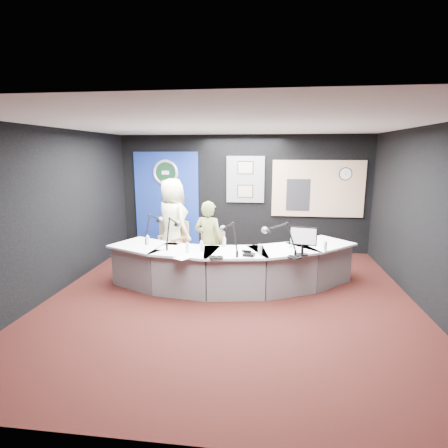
# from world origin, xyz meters

# --- Properties ---
(ground) EXTENTS (6.00, 6.00, 0.00)m
(ground) POSITION_xyz_m (0.00, 0.00, 0.00)
(ground) COLOR black
(ground) RESTS_ON ground
(ceiling) EXTENTS (6.00, 6.00, 0.02)m
(ceiling) POSITION_xyz_m (0.00, 0.00, 2.80)
(ceiling) COLOR silver
(ceiling) RESTS_ON ground
(wall_back) EXTENTS (6.00, 0.02, 2.80)m
(wall_back) POSITION_xyz_m (0.00, 3.00, 1.40)
(wall_back) COLOR black
(wall_back) RESTS_ON ground
(wall_front) EXTENTS (6.00, 0.02, 2.80)m
(wall_front) POSITION_xyz_m (0.00, -3.00, 1.40)
(wall_front) COLOR black
(wall_front) RESTS_ON ground
(wall_left) EXTENTS (0.02, 6.00, 2.80)m
(wall_left) POSITION_xyz_m (-3.00, 0.00, 1.40)
(wall_left) COLOR black
(wall_left) RESTS_ON ground
(wall_right) EXTENTS (0.02, 6.00, 2.80)m
(wall_right) POSITION_xyz_m (3.00, 0.00, 1.40)
(wall_right) COLOR black
(wall_right) RESTS_ON ground
(broadcast_desk) EXTENTS (4.50, 1.90, 0.75)m
(broadcast_desk) POSITION_xyz_m (-0.05, 0.55, 0.38)
(broadcast_desk) COLOR silver
(broadcast_desk) RESTS_ON ground
(backdrop_panel) EXTENTS (1.60, 0.05, 2.30)m
(backdrop_panel) POSITION_xyz_m (-1.90, 2.97, 1.25)
(backdrop_panel) COLOR navy
(backdrop_panel) RESTS_ON wall_back
(agency_seal) EXTENTS (0.63, 0.07, 0.63)m
(agency_seal) POSITION_xyz_m (-1.90, 2.93, 1.90)
(agency_seal) COLOR silver
(agency_seal) RESTS_ON backdrop_panel
(seal_center) EXTENTS (0.48, 0.01, 0.48)m
(seal_center) POSITION_xyz_m (-1.90, 2.94, 1.90)
(seal_center) COLOR black
(seal_center) RESTS_ON backdrop_panel
(pinboard) EXTENTS (0.90, 0.04, 1.10)m
(pinboard) POSITION_xyz_m (0.05, 2.97, 1.75)
(pinboard) COLOR slate
(pinboard) RESTS_ON wall_back
(framed_photo_upper) EXTENTS (0.34, 0.02, 0.27)m
(framed_photo_upper) POSITION_xyz_m (0.05, 2.94, 2.03)
(framed_photo_upper) COLOR gray
(framed_photo_upper) RESTS_ON pinboard
(framed_photo_lower) EXTENTS (0.34, 0.02, 0.27)m
(framed_photo_lower) POSITION_xyz_m (0.05, 2.94, 1.47)
(framed_photo_lower) COLOR gray
(framed_photo_lower) RESTS_ON pinboard
(booth_window_frame) EXTENTS (2.12, 0.06, 1.32)m
(booth_window_frame) POSITION_xyz_m (1.75, 2.97, 1.55)
(booth_window_frame) COLOR tan
(booth_window_frame) RESTS_ON wall_back
(booth_glow) EXTENTS (2.00, 0.02, 1.20)m
(booth_glow) POSITION_xyz_m (1.75, 2.96, 1.55)
(booth_glow) COLOR #FEDDA0
(booth_glow) RESTS_ON booth_window_frame
(equipment_rack) EXTENTS (0.55, 0.02, 0.75)m
(equipment_rack) POSITION_xyz_m (1.30, 2.94, 1.40)
(equipment_rack) COLOR black
(equipment_rack) RESTS_ON booth_window_frame
(wall_clock) EXTENTS (0.28, 0.01, 0.28)m
(wall_clock) POSITION_xyz_m (2.35, 2.94, 1.90)
(wall_clock) COLOR white
(wall_clock) RESTS_ON booth_window_frame
(armchair_left) EXTENTS (0.74, 0.74, 0.94)m
(armchair_left) POSITION_xyz_m (-1.39, 1.60, 0.47)
(armchair_left) COLOR #AA754E
(armchair_left) RESTS_ON ground
(armchair_right) EXTENTS (0.59, 0.59, 0.89)m
(armchair_right) POSITION_xyz_m (-0.49, 0.80, 0.44)
(armchair_right) COLOR #AA754E
(armchair_right) RESTS_ON ground
(draped_jacket) EXTENTS (0.46, 0.38, 0.70)m
(draped_jacket) POSITION_xyz_m (-1.56, 1.80, 0.62)
(draped_jacket) COLOR slate
(draped_jacket) RESTS_ON armchair_left
(person_man) EXTENTS (1.08, 1.05, 1.86)m
(person_man) POSITION_xyz_m (-1.39, 1.60, 0.93)
(person_man) COLOR beige
(person_man) RESTS_ON ground
(person_woman) EXTENTS (0.63, 0.50, 1.52)m
(person_woman) POSITION_xyz_m (-0.49, 0.80, 0.76)
(person_woman) COLOR olive
(person_woman) RESTS_ON ground
(computer_monitor) EXTENTS (0.48, 0.12, 0.33)m
(computer_monitor) POSITION_xyz_m (1.16, 0.16, 1.07)
(computer_monitor) COLOR black
(computer_monitor) RESTS_ON broadcast_desk
(desk_phone) EXTENTS (0.20, 0.17, 0.04)m
(desk_phone) POSITION_xyz_m (0.30, -0.00, 0.78)
(desk_phone) COLOR black
(desk_phone) RESTS_ON broadcast_desk
(headphones_near) EXTENTS (0.19, 0.19, 0.03)m
(headphones_near) POSITION_xyz_m (1.03, -0.03, 0.77)
(headphones_near) COLOR black
(headphones_near) RESTS_ON broadcast_desk
(headphones_far) EXTENTS (0.21, 0.21, 0.03)m
(headphones_far) POSITION_xyz_m (-0.20, -0.20, 0.77)
(headphones_far) COLOR black
(headphones_far) RESTS_ON broadcast_desk
(paper_stack) EXTENTS (0.26, 0.34, 0.00)m
(paper_stack) POSITION_xyz_m (-1.17, 0.33, 0.75)
(paper_stack) COLOR white
(paper_stack) RESTS_ON broadcast_desk
(notepad) EXTENTS (0.33, 0.36, 0.00)m
(notepad) POSITION_xyz_m (-0.72, -0.20, 0.75)
(notepad) COLOR white
(notepad) RESTS_ON broadcast_desk
(boom_mic_a) EXTENTS (0.21, 0.73, 0.60)m
(boom_mic_a) POSITION_xyz_m (-1.54, 0.79, 1.05)
(boom_mic_a) COLOR black
(boom_mic_a) RESTS_ON broadcast_desk
(boom_mic_b) EXTENTS (0.16, 0.74, 0.60)m
(boom_mic_b) POSITION_xyz_m (-1.08, 0.47, 1.05)
(boom_mic_b) COLOR black
(boom_mic_b) RESTS_ON broadcast_desk
(boom_mic_c) EXTENTS (0.42, 0.66, 0.60)m
(boom_mic_c) POSITION_xyz_m (-0.03, 0.18, 1.05)
(boom_mic_c) COLOR black
(boom_mic_c) RESTS_ON broadcast_desk
(boom_mic_d) EXTENTS (0.61, 0.49, 0.60)m
(boom_mic_d) POSITION_xyz_m (0.79, 0.23, 1.05)
(boom_mic_d) COLOR black
(boom_mic_d) RESTS_ON broadcast_desk
(water_bottles) EXTENTS (3.17, 0.58, 0.18)m
(water_bottles) POSITION_xyz_m (0.01, 0.33, 0.84)
(water_bottles) COLOR silver
(water_bottles) RESTS_ON broadcast_desk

